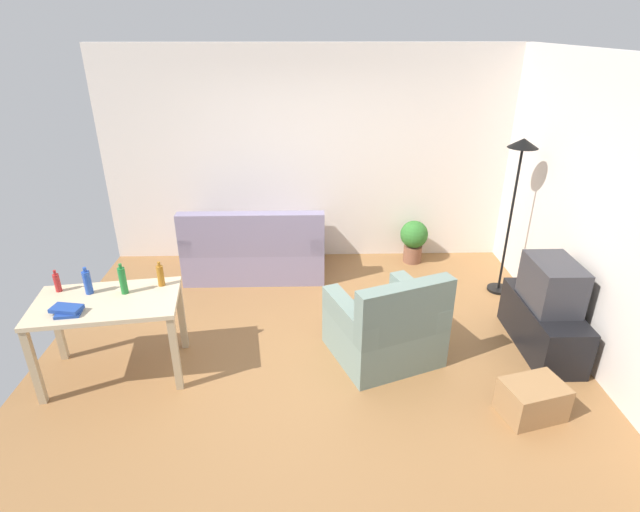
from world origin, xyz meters
name	(u,v)px	position (x,y,z in m)	size (l,w,h in m)	color
ground_plane	(311,347)	(0.00, 0.00, -0.01)	(5.20, 4.40, 0.02)	olive
wall_rear	(309,157)	(0.00, 2.20, 1.35)	(5.20, 0.10, 2.70)	silver
wall_right	(603,216)	(2.60, 0.00, 1.35)	(0.10, 4.40, 2.70)	beige
couch	(255,252)	(-0.68, 1.59, 0.31)	(1.71, 0.84, 0.92)	gray
tv_stand	(543,325)	(2.25, -0.06, 0.24)	(0.44, 1.10, 0.48)	black
tv	(552,284)	(2.25, -0.06, 0.70)	(0.41, 0.60, 0.44)	#2D2D33
torchiere_lamp	(518,175)	(2.25, 1.08, 1.41)	(0.32, 0.32, 1.81)	black
desk	(108,311)	(-1.75, -0.36, 0.65)	(1.28, 0.86, 0.76)	#C6B28E
potted_plant	(414,239)	(1.37, 1.90, 0.33)	(0.36, 0.36, 0.57)	brown
armchair	(386,328)	(0.70, -0.19, 0.32)	(1.14, 1.11, 0.92)	slate
storage_box	(532,400)	(1.78, -0.99, 0.15)	(0.48, 0.34, 0.30)	olive
bottle_red	(57,282)	(-2.22, -0.19, 0.85)	(0.05, 0.05, 0.21)	#AD2323
bottle_blue	(87,282)	(-1.94, -0.23, 0.87)	(0.07, 0.07, 0.25)	#2347A3
bottle_green	(123,280)	(-1.63, -0.24, 0.89)	(0.06, 0.06, 0.28)	#1E722D
bottle_amber	(161,275)	(-1.34, -0.10, 0.86)	(0.06, 0.06, 0.23)	#9E6019
book_stack	(67,310)	(-1.98, -0.57, 0.79)	(0.26, 0.20, 0.06)	navy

